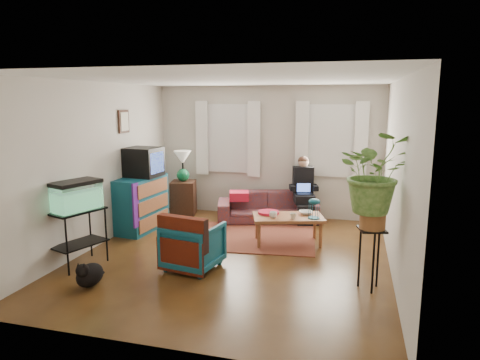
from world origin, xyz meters
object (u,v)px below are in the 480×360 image
(aquarium_stand, at_px, (79,238))
(coffee_table, at_px, (288,230))
(sofa, at_px, (268,202))
(armchair, at_px, (193,243))
(side_table, at_px, (184,198))
(plant_stand, at_px, (370,259))
(dresser, at_px, (140,204))

(aquarium_stand, relative_size, coffee_table, 0.72)
(sofa, height_order, armchair, sofa)
(coffee_table, bearing_deg, side_table, 135.01)
(coffee_table, relative_size, plant_stand, 1.44)
(side_table, bearing_deg, coffee_table, -28.24)
(aquarium_stand, xyz_separation_m, plant_stand, (3.94, 0.26, -0.01))
(sofa, bearing_deg, aquarium_stand, -141.22)
(side_table, relative_size, dresser, 0.64)
(side_table, xyz_separation_m, coffee_table, (2.35, -1.26, -0.11))
(sofa, xyz_separation_m, coffee_table, (0.59, -1.24, -0.14))
(aquarium_stand, relative_size, plant_stand, 1.04)
(side_table, relative_size, plant_stand, 0.89)
(sofa, bearing_deg, coffee_table, -80.10)
(side_table, bearing_deg, dresser, -105.92)
(side_table, relative_size, coffee_table, 0.62)
(dresser, height_order, coffee_table, dresser)
(aquarium_stand, bearing_deg, armchair, 30.57)
(dresser, relative_size, plant_stand, 1.38)
(aquarium_stand, distance_m, coffee_table, 3.20)
(dresser, bearing_deg, sofa, 34.59)
(aquarium_stand, xyz_separation_m, coffee_table, (2.70, 1.71, -0.17))
(dresser, bearing_deg, plant_stand, -15.60)
(sofa, xyz_separation_m, dresser, (-2.10, -1.17, 0.11))
(armchair, relative_size, plant_stand, 0.92)
(aquarium_stand, relative_size, armchair, 1.13)
(aquarium_stand, distance_m, plant_stand, 3.95)
(sofa, relative_size, aquarium_stand, 2.37)
(dresser, distance_m, plant_stand, 4.22)
(sofa, distance_m, armchair, 2.67)
(sofa, relative_size, armchair, 2.67)
(armchair, bearing_deg, plant_stand, -171.42)
(aquarium_stand, xyz_separation_m, armchair, (1.59, 0.33, -0.05))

